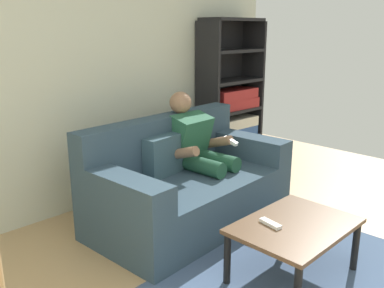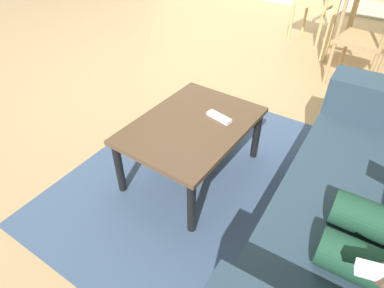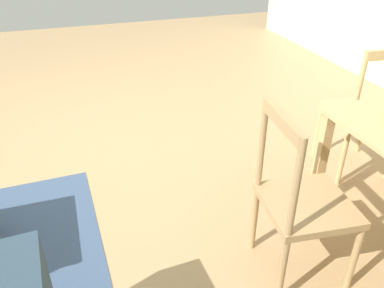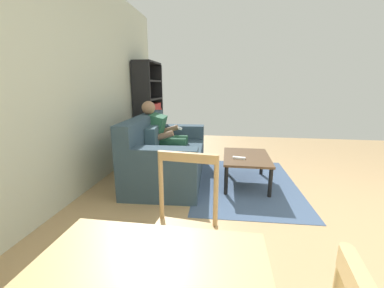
# 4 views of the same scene
# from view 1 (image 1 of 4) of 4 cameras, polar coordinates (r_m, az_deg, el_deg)

# --- Properties ---
(wall_back) EXTENTS (6.60, 0.12, 2.80)m
(wall_back) POSITION_cam_1_polar(r_m,az_deg,el_deg) (3.76, -24.61, 9.51)
(wall_back) COLOR beige
(wall_back) RESTS_ON ground_plane
(couch) EXTENTS (1.90, 1.06, 0.93)m
(couch) POSITION_cam_1_polar(r_m,az_deg,el_deg) (3.80, -0.80, -5.59)
(couch) COLOR #2D4251
(couch) RESTS_ON ground_plane
(person_lounging) EXTENTS (0.61, 0.91, 1.13)m
(person_lounging) POSITION_cam_1_polar(r_m,az_deg,el_deg) (3.92, 0.98, -0.99)
(person_lounging) COLOR #23563D
(person_lounging) RESTS_ON ground_plane
(coffee_table) EXTENTS (0.87, 0.62, 0.41)m
(coffee_table) POSITION_cam_1_polar(r_m,az_deg,el_deg) (3.02, 13.89, -11.47)
(coffee_table) COLOR brown
(coffee_table) RESTS_ON ground_plane
(tv_remote) EXTENTS (0.08, 0.18, 0.02)m
(tv_remote) POSITION_cam_1_polar(r_m,az_deg,el_deg) (2.94, 10.69, -10.64)
(tv_remote) COLOR white
(tv_remote) RESTS_ON coffee_table
(bookshelf) EXTENTS (0.88, 0.36, 1.82)m
(bookshelf) POSITION_cam_1_polar(r_m,az_deg,el_deg) (5.19, 5.23, 4.44)
(bookshelf) COLOR black
(bookshelf) RESTS_ON ground_plane
(area_rug) EXTENTS (2.05, 1.47, 0.01)m
(area_rug) POSITION_cam_1_polar(r_m,az_deg,el_deg) (3.19, 13.46, -17.08)
(area_rug) COLOR #3D5170
(area_rug) RESTS_ON ground_plane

